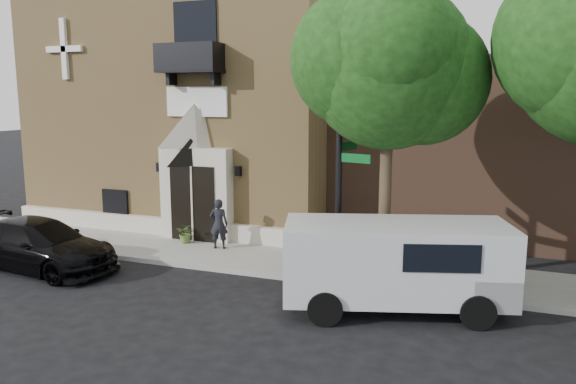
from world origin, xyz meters
The scene contains 11 objects.
ground centered at (0.00, 0.00, 0.00)m, with size 120.00×120.00×0.00m, color black.
sidewalk centered at (1.00, 1.50, 0.07)m, with size 42.00×3.00×0.15m, color gray.
church centered at (-2.99, 7.95, 4.63)m, with size 12.20×11.01×9.30m.
street_tree_left centered at (6.03, 0.35, 5.87)m, with size 4.97×4.38×7.77m.
black_sedan centered at (-3.87, -1.57, 0.74)m, with size 2.08×5.12×1.49m, color black.
cargo_van centered at (6.80, -1.05, 1.20)m, with size 5.63×3.56×2.15m.
street_sign centered at (4.76, 0.46, 3.39)m, with size 1.00×1.17×6.45m.
fire_hydrant centered at (3.59, 0.20, 0.55)m, with size 0.46×0.37×0.82m.
dumpster centered at (6.06, 0.83, 0.82)m, with size 2.25×1.64×1.32m.
planter centered at (-1.08, 2.10, 0.49)m, with size 0.61×0.53×0.68m, color #587331.
pedestrian_near centered at (0.30, 1.90, 0.97)m, with size 0.60×0.39×1.65m, color black.
Camera 1 is at (8.77, -14.00, 5.10)m, focal length 35.00 mm.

